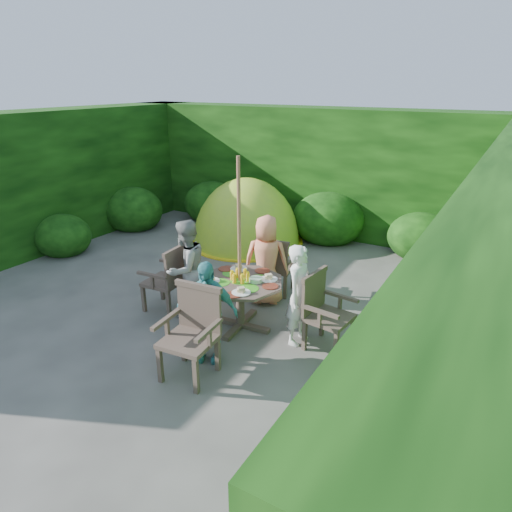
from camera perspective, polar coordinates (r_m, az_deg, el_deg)
The scene contains 13 objects.
ground at distance 6.85m, azimuth -6.59°, elevation -5.00°, with size 60.00×60.00×0.00m, color #4A4642.
hedge_enclosure at distance 7.47m, azimuth -0.85°, elevation 7.57°, with size 9.00×9.00×2.50m.
patio_table at distance 5.77m, azimuth -1.98°, elevation -4.03°, with size 1.21×1.21×0.78m.
parasol_pole at distance 5.56m, azimuth -2.09°, elevation 1.12°, with size 0.04×0.04×2.20m, color brown.
garden_chair_right at distance 5.44m, azimuth 8.50°, elevation -6.76°, with size 0.54×0.59×0.89m.
garden_chair_left at distance 6.34m, azimuth -10.87°, elevation -2.68°, with size 0.52×0.58×0.90m.
garden_chair_back at distance 6.72m, azimuth 2.41°, elevation -1.15°, with size 0.58×0.53×0.85m.
garden_chair_front at distance 4.95m, azimuth -7.96°, elevation -9.26°, with size 0.62×0.56×0.96m.
child_right at distance 5.44m, azimuth 5.49°, elevation -4.87°, with size 0.45×0.30×1.24m, color white.
child_left at distance 6.10m, azimuth -8.70°, elevation -1.60°, with size 0.65×0.50×1.33m, color gray.
child_back at distance 6.39m, azimuth 1.30°, elevation -0.52°, with size 0.63×0.41×1.28m, color #FC8F68.
child_front at distance 5.12m, azimuth -6.19°, elevation -6.92°, with size 0.70×0.29×1.20m, color teal.
dome_tent at distance 9.04m, azimuth -1.21°, elevation 1.74°, with size 2.65×2.65×2.54m.
Camera 1 is at (3.76, -4.87, 3.00)m, focal length 32.00 mm.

